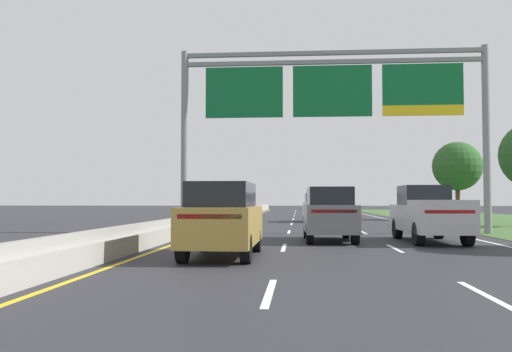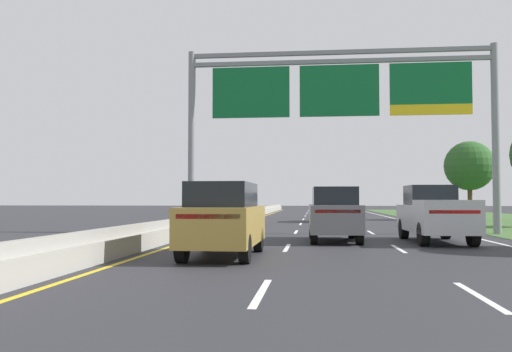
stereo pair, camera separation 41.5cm
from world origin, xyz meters
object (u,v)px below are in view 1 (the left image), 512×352
Objects in this scene: car_gold_left_lane_suv at (223,218)px; overhead_sign_gantry at (332,100)px; car_white_centre_lane_suv at (317,207)px; roadside_tree_far at (457,166)px; pickup_truck_silver at (429,214)px; car_grey_centre_lane_suv at (329,213)px.

overhead_sign_gantry is at bearing -18.10° from car_gold_left_lane_suv.
overhead_sign_gantry is 14.68m from car_white_centre_lane_suv.
car_gold_left_lane_suv is at bearing 170.55° from car_white_centre_lane_suv.
roadside_tree_far reaches higher than car_white_centre_lane_suv.
car_gold_left_lane_suv is at bearing 129.45° from pickup_truck_silver.
overhead_sign_gantry is 3.20× the size of car_gold_left_lane_suv.
car_white_centre_lane_suv is 1.00× the size of car_grey_centre_lane_suv.
car_gold_left_lane_suv is at bearing 150.63° from car_grey_centre_lane_suv.
car_white_centre_lane_suv is at bearing 9.73° from pickup_truck_silver.
car_gold_left_lane_suv is (-3.43, -25.05, 0.00)m from car_white_centre_lane_suv.
car_white_centre_lane_suv is 1.01× the size of car_gold_left_lane_suv.
roadside_tree_far reaches higher than car_grey_centre_lane_suv.
car_grey_centre_lane_suv is at bearing -116.16° from roadside_tree_far.
overhead_sign_gantry reaches higher than car_gold_left_lane_suv.
car_gold_left_lane_suv is (-7.16, -6.21, 0.02)m from pickup_truck_silver.
overhead_sign_gantry reaches higher than pickup_truck_silver.
car_grey_centre_lane_suv is 0.75× the size of roadside_tree_far.
overhead_sign_gantry reaches higher than car_grey_centre_lane_suv.
overhead_sign_gantry reaches higher than roadside_tree_far.
pickup_truck_silver is at bearing -56.98° from overhead_sign_gantry.
car_gold_left_lane_suv is (-3.33, -6.24, 0.00)m from car_grey_centre_lane_suv.
pickup_truck_silver reaches higher than car_gold_left_lane_suv.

